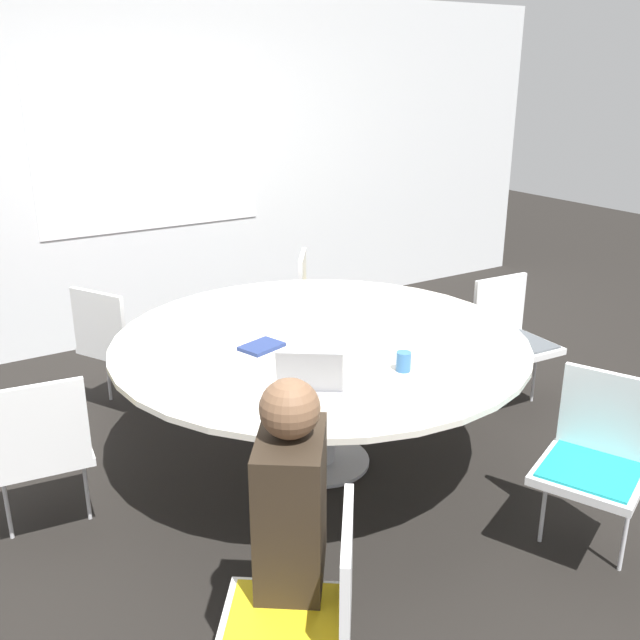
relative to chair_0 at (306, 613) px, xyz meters
name	(u,v)px	position (x,y,z in m)	size (l,w,h in m)	color
ground_plane	(320,462)	(0.97, 1.46, -0.50)	(16.00, 16.00, 0.00)	black
wall_back	(150,171)	(0.97, 3.97, 0.85)	(8.00, 0.07, 2.70)	silver
conference_table	(320,352)	(0.97, 1.46, 0.18)	(2.21, 2.21, 0.76)	#B7B7BC
chair_0	(306,613)	(0.00, 0.00, 0.00)	(0.60, 0.60, 0.85)	silver
chair_1	(596,454)	(1.60, 0.15, 0.00)	(0.56, 0.57, 0.85)	silver
chair_2	(511,333)	(2.42, 1.44, 0.00)	(0.46, 0.44, 0.85)	silver
chair_3	(320,300)	(1.74, 2.69, 0.00)	(0.60, 0.60, 0.85)	silver
chair_4	(116,339)	(0.22, 2.70, 0.00)	(0.58, 0.59, 0.85)	silver
chair_5	(40,444)	(-0.48, 1.56, 0.00)	(0.49, 0.47, 0.85)	silver
person_0	(287,514)	(0.07, 0.24, 0.20)	(0.39, 0.42, 1.20)	#2D2319
laptop	(311,379)	(0.59, 0.93, 0.31)	(0.39, 0.38, 0.21)	#99999E
spiral_notebook	(262,347)	(0.63, 1.49, 0.27)	(0.24, 0.21, 0.02)	navy
coffee_cup	(404,361)	(1.07, 0.87, 0.31)	(0.07, 0.07, 0.10)	#33669E
handbag	(473,358)	(2.55, 1.89, -0.36)	(0.36, 0.16, 0.28)	#513319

